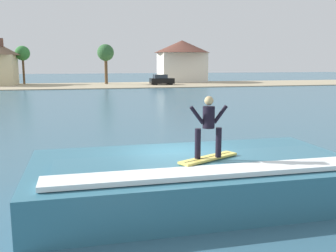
{
  "coord_description": "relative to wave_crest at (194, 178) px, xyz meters",
  "views": [
    {
      "loc": [
        -2.94,
        -11.04,
        3.82
      ],
      "look_at": [
        0.23,
        2.06,
        1.58
      ],
      "focal_mm": 40.7,
      "sensor_mm": 36.0,
      "label": 1
    }
  ],
  "objects": [
    {
      "name": "tree_short_bushy",
      "position": [
        2.09,
        58.06,
        4.82
      ],
      "size": [
        2.89,
        2.89,
        7.02
      ],
      "color": "brown",
      "rests_on": "ground_plane"
    },
    {
      "name": "ground_plane",
      "position": [
        -0.23,
        1.06,
        -0.58
      ],
      "size": [
        260.0,
        260.0,
        0.0
      ],
      "primitive_type": "plane",
      "color": "#376176"
    },
    {
      "name": "house_gabled_white",
      "position": [
        16.97,
        61.9,
        4.17
      ],
      "size": [
        10.69,
        10.69,
        8.07
      ],
      "color": "silver",
      "rests_on": "ground_plane"
    },
    {
      "name": "surfboard",
      "position": [
        0.25,
        -0.51,
        0.69
      ],
      "size": [
        1.89,
        1.22,
        0.06
      ],
      "color": "#EAD159",
      "rests_on": "wave_crest"
    },
    {
      "name": "car_far_shore",
      "position": [
        11.08,
        53.7,
        0.36
      ],
      "size": [
        4.02,
        2.28,
        1.86
      ],
      "color": "black",
      "rests_on": "ground_plane"
    },
    {
      "name": "wave_crest",
      "position": [
        0.0,
        0.0,
        0.0
      ],
      "size": [
        9.04,
        4.74,
        1.24
      ],
      "color": "#316A81",
      "rests_on": "ground_plane"
    },
    {
      "name": "surfer",
      "position": [
        0.21,
        -0.57,
        1.64
      ],
      "size": [
        1.06,
        0.32,
        1.66
      ],
      "color": "black",
      "rests_on": "surfboard"
    },
    {
      "name": "tree_tall_bare",
      "position": [
        -11.97,
        61.37,
        4.75
      ],
      "size": [
        2.54,
        2.54,
        6.73
      ],
      "color": "brown",
      "rests_on": "ground_plane"
    },
    {
      "name": "shoreline_bank",
      "position": [
        -0.23,
        55.08,
        -0.52
      ],
      "size": [
        120.0,
        16.6,
        0.13
      ],
      "color": "tan",
      "rests_on": "ground_plane"
    }
  ]
}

